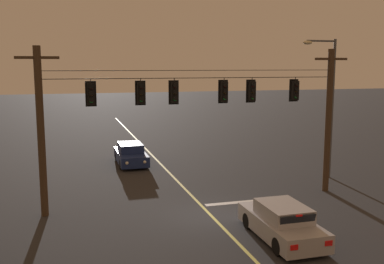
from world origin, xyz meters
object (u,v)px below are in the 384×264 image
object	(u,v)px
traffic_light_leftmost	(91,94)
car_oncoming_lead	(131,154)
traffic_light_left_inner	(141,93)
street_lamp_corner	(328,96)
traffic_light_right_inner	(224,92)
traffic_light_rightmost	(252,91)
traffic_light_centre	(174,92)
car_waiting_near_lane	(282,223)
traffic_light_far_right	(295,90)

from	to	relation	value
traffic_light_leftmost	car_oncoming_lead	size ratio (longest dim) A/B	0.28
traffic_light_left_inner	street_lamp_corner	world-z (taller)	street_lamp_corner
traffic_light_leftmost	traffic_light_right_inner	world-z (taller)	same
traffic_light_leftmost	traffic_light_rightmost	bearing A→B (deg)	0.00
traffic_light_centre	traffic_light_left_inner	bearing A→B (deg)	180.00
traffic_light_rightmost	car_waiting_near_lane	world-z (taller)	traffic_light_rightmost
traffic_light_left_inner	traffic_light_far_right	world-z (taller)	same
traffic_light_left_inner	traffic_light_right_inner	distance (m)	3.98
traffic_light_leftmost	traffic_light_right_inner	bearing A→B (deg)	0.00
traffic_light_right_inner	car_waiting_near_lane	xyz separation A→B (m)	(0.45, -5.27, -4.67)
traffic_light_right_inner	car_oncoming_lead	bearing A→B (deg)	109.16
traffic_light_far_right	car_waiting_near_lane	world-z (taller)	traffic_light_far_right
traffic_light_leftmost	traffic_light_rightmost	xyz separation A→B (m)	(7.61, 0.00, 0.00)
traffic_light_centre	traffic_light_right_inner	xyz separation A→B (m)	(2.43, 0.00, 0.00)
traffic_light_right_inner	street_lamp_corner	bearing A→B (deg)	18.66
traffic_light_centre	traffic_light_right_inner	distance (m)	2.43
traffic_light_leftmost	car_waiting_near_lane	world-z (taller)	traffic_light_leftmost
street_lamp_corner	traffic_light_rightmost	bearing A→B (deg)	-157.16
traffic_light_centre	traffic_light_rightmost	world-z (taller)	same
car_waiting_near_lane	street_lamp_corner	bearing A→B (deg)	48.66
traffic_light_centre	traffic_light_far_right	distance (m)	6.19
traffic_light_centre	traffic_light_right_inner	world-z (taller)	same
traffic_light_right_inner	traffic_light_rightmost	xyz separation A→B (m)	(1.43, 0.00, 0.00)
traffic_light_centre	car_oncoming_lead	xyz separation A→B (m)	(-0.78, 9.23, -4.67)
traffic_light_centre	traffic_light_right_inner	bearing A→B (deg)	0.00
traffic_light_rightmost	traffic_light_leftmost	bearing A→B (deg)	180.00
traffic_light_leftmost	traffic_light_far_right	world-z (taller)	same
traffic_light_left_inner	car_waiting_near_lane	bearing A→B (deg)	-49.95
traffic_light_right_inner	traffic_light_far_right	world-z (taller)	same
traffic_light_leftmost	traffic_light_far_right	bearing A→B (deg)	0.00
traffic_light_leftmost	street_lamp_corner	world-z (taller)	street_lamp_corner
traffic_light_far_right	car_oncoming_lead	xyz separation A→B (m)	(-6.97, 9.23, -4.67)
traffic_light_left_inner	street_lamp_corner	xyz separation A→B (m)	(11.21, 2.44, -0.50)
traffic_light_far_right	car_waiting_near_lane	distance (m)	7.78
traffic_light_leftmost	traffic_light_left_inner	xyz separation A→B (m)	(2.19, 0.00, 0.00)
traffic_light_left_inner	traffic_light_rightmost	size ratio (longest dim) A/B	1.00
traffic_light_centre	car_waiting_near_lane	world-z (taller)	traffic_light_centre
traffic_light_leftmost	traffic_light_rightmost	distance (m)	7.61
traffic_light_left_inner	car_oncoming_lead	world-z (taller)	traffic_light_left_inner
traffic_light_left_inner	traffic_light_rightmost	world-z (taller)	same
car_oncoming_lead	car_waiting_near_lane	bearing A→B (deg)	-75.86
car_oncoming_lead	traffic_light_right_inner	bearing A→B (deg)	-70.84
car_oncoming_lead	traffic_light_left_inner	bearing A→B (deg)	-94.81
traffic_light_left_inner	car_waiting_near_lane	distance (m)	8.32
car_waiting_near_lane	car_oncoming_lead	xyz separation A→B (m)	(-3.65, 14.49, -0.00)
traffic_light_centre	traffic_light_leftmost	bearing A→B (deg)	180.00
traffic_light_far_right	traffic_light_right_inner	bearing A→B (deg)	180.00
traffic_light_centre	car_waiting_near_lane	bearing A→B (deg)	-61.39
traffic_light_centre	traffic_light_rightmost	bearing A→B (deg)	0.00
car_waiting_near_lane	traffic_light_centre	bearing A→B (deg)	118.61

